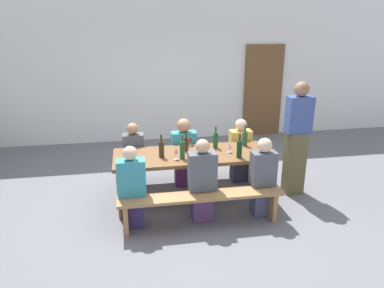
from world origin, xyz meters
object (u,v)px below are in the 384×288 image
at_px(wine_bottle_1, 182,150).
at_px(standing_host, 297,140).
at_px(seated_guest_far_2, 240,152).
at_px(wine_bottle_0, 239,149).
at_px(wine_bottle_2, 161,149).
at_px(wooden_door, 263,91).
at_px(bench_near, 202,201).
at_px(wine_bottle_3, 186,144).
at_px(wine_glass_0, 229,146).
at_px(wine_glass_3, 190,139).
at_px(wine_glass_2, 215,152).
at_px(seated_guest_far_0, 134,158).
at_px(seated_guest_far_1, 184,154).
at_px(seated_guest_near_1, 202,183).
at_px(seated_guest_near_0, 132,189).
at_px(bench_far, 185,161).
at_px(wine_bottle_5, 245,138).
at_px(wine_bottle_4, 216,140).
at_px(wine_glass_1, 176,151).
at_px(tasting_table, 192,158).
at_px(seated_guest_near_2, 263,179).

xyz_separation_m(wine_bottle_1, standing_host, (1.79, 0.16, -0.01)).
bearing_deg(seated_guest_far_2, wine_bottle_0, -18.52).
bearing_deg(wine_bottle_2, standing_host, 1.33).
relative_size(wooden_door, bench_near, 0.96).
xyz_separation_m(bench_near, wine_bottle_3, (-0.07, 0.84, 0.51)).
bearing_deg(wine_glass_0, wine_bottle_0, -69.47).
distance_m(wine_bottle_2, wine_glass_3, 0.64).
bearing_deg(wine_glass_2, wooden_door, 59.85).
bearing_deg(seated_guest_far_2, seated_guest_far_0, -90.00).
bearing_deg(seated_guest_far_2, wine_bottle_1, -55.44).
bearing_deg(wine_bottle_0, seated_guest_far_0, 150.13).
xyz_separation_m(wine_glass_3, seated_guest_far_1, (-0.07, 0.22, -0.31)).
distance_m(wine_glass_3, seated_guest_near_1, 0.98).
height_order(wine_glass_3, seated_guest_near_0, seated_guest_near_0).
bearing_deg(wine_bottle_1, wine_glass_0, 9.86).
distance_m(wooden_door, bench_far, 3.27).
height_order(bench_near, standing_host, standing_host).
bearing_deg(wine_bottle_5, wine_bottle_4, -177.89).
relative_size(wooden_door, standing_host, 1.19).
bearing_deg(seated_guest_near_0, wine_glass_3, -44.83).
bearing_deg(wine_glass_1, seated_guest_far_1, 73.39).
bearing_deg(wine_glass_2, seated_guest_far_2, 53.62).
xyz_separation_m(bench_near, seated_guest_far_2, (0.92, 1.30, 0.15)).
height_order(seated_guest_far_0, standing_host, standing_host).
xyz_separation_m(wine_bottle_1, seated_guest_far_2, (1.08, 0.75, -0.37)).
bearing_deg(seated_guest_near_1, wine_bottle_5, -46.34).
relative_size(tasting_table, wine_glass_2, 13.36).
xyz_separation_m(bench_near, bench_far, (0.00, 1.45, 0.00)).
bearing_deg(wine_bottle_0, wine_bottle_3, 151.59).
relative_size(wine_bottle_4, seated_guest_far_0, 0.30).
bearing_deg(wine_glass_0, wine_glass_3, 142.10).
bearing_deg(wine_bottle_3, wine_glass_3, 66.90).
xyz_separation_m(wine_bottle_1, wine_glass_0, (0.72, 0.12, -0.03)).
bearing_deg(wine_bottle_3, wine_bottle_0, -28.41).
relative_size(wine_bottle_0, wine_glass_0, 2.43).
distance_m(wine_bottle_4, wine_glass_1, 0.77).
bearing_deg(wine_bottle_3, wooden_door, 52.12).
height_order(wine_glass_3, seated_guest_near_1, seated_guest_near_1).
distance_m(wine_bottle_0, wine_bottle_5, 0.54).
xyz_separation_m(wine_bottle_5, wine_glass_1, (-1.13, -0.40, 0.00)).
distance_m(wine_bottle_5, seated_guest_near_0, 1.96).
relative_size(wine_bottle_5, wine_glass_0, 2.31).
relative_size(wine_bottle_0, wine_glass_2, 2.04).
bearing_deg(bench_near, seated_guest_near_0, 170.43).
height_order(wine_bottle_1, seated_guest_far_1, seated_guest_far_1).
bearing_deg(seated_guest_far_0, wooden_door, 128.93).
bearing_deg(wine_bottle_4, seated_guest_far_0, 163.15).
relative_size(bench_near, seated_guest_near_1, 1.89).
relative_size(tasting_table, seated_guest_near_2, 2.03).
height_order(bench_far, wine_glass_0, wine_glass_0).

